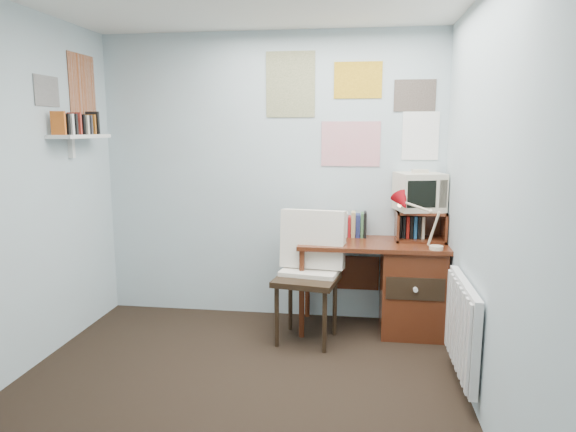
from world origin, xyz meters
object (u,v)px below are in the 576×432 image
desk_lamp (437,225)px  tv_riser (420,225)px  desk_chair (307,280)px  desk (404,284)px  crt_tv (419,190)px  radiator (463,327)px  wall_shelf (80,136)px

desk_lamp → tv_riser: bearing=102.1°
desk_chair → desk_lamp: bearing=14.9°
tv_riser → desk: bearing=-137.0°
desk_lamp → crt_tv: bearing=103.8°
desk_lamp → crt_tv: (-0.11, 0.34, 0.23)m
desk_lamp → radiator: desk_lamp is taller
crt_tv → radiator: crt_tv is taller
crt_tv → desk: bearing=-142.6°
tv_riser → wall_shelf: (-2.69, -0.49, 0.74)m
tv_riser → radiator: 1.15m
wall_shelf → tv_riser: bearing=10.3°
wall_shelf → desk: bearing=8.4°
desk → tv_riser: (0.12, 0.11, 0.48)m
radiator → wall_shelf: size_ratio=1.29×
radiator → crt_tv: bearing=100.0°
desk → tv_riser: 0.51m
desk_lamp → wall_shelf: bearing=-179.9°
radiator → tv_riser: bearing=99.3°
desk → desk_chair: desk_chair is taller
desk → desk_chair: 0.85m
desk_lamp → wall_shelf: size_ratio=0.62×
desk_lamp → radiator: size_ratio=0.48×
radiator → desk_chair: bearing=149.8°
desk_chair → radiator: size_ratio=1.26×
desk_chair → radiator: (1.07, -0.62, -0.08)m
radiator → wall_shelf: 3.15m
desk → radiator: 0.97m
desk → crt_tv: 0.79m
desk_chair → wall_shelf: 2.11m
wall_shelf → desk_chair: bearing=2.4°
desk_chair → desk_lamp: size_ratio=2.62×
desk_chair → wall_shelf: size_ratio=1.62×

